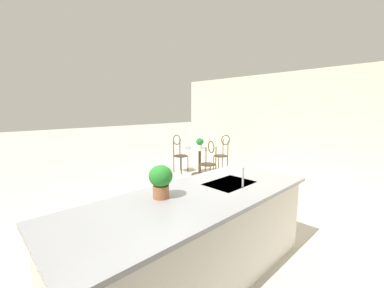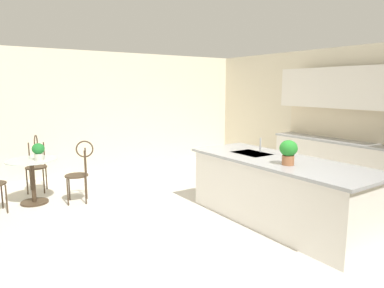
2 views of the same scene
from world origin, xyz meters
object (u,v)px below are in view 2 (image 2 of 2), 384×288
(chair_by_island, at_px, (80,169))
(potted_plant_counter_near, at_px, (288,151))
(potted_plant_on_table, at_px, (38,150))
(bistro_table, at_px, (33,177))
(chair_near_window, at_px, (36,161))

(chair_by_island, distance_m, potted_plant_counter_near, 3.39)
(chair_by_island, xyz_separation_m, potted_plant_on_table, (-0.27, -0.57, 0.33))
(bistro_table, relative_size, potted_plant_on_table, 2.89)
(potted_plant_on_table, bearing_deg, chair_by_island, 64.26)
(chair_near_window, xyz_separation_m, chair_by_island, (1.09, 0.47, 0.00))
(chair_near_window, bearing_deg, potted_plant_on_table, -6.67)
(bistro_table, distance_m, potted_plant_counter_near, 4.10)
(chair_by_island, xyz_separation_m, potted_plant_counter_near, (2.78, 1.87, 0.53))
(bistro_table, relative_size, potted_plant_counter_near, 2.47)
(bistro_table, distance_m, chair_near_window, 0.75)
(bistro_table, distance_m, potted_plant_on_table, 0.47)
(chair_near_window, relative_size, potted_plant_on_table, 3.76)
(potted_plant_on_table, height_order, potted_plant_counter_near, potted_plant_counter_near)
(potted_plant_on_table, relative_size, potted_plant_counter_near, 0.86)
(chair_by_island, height_order, potted_plant_counter_near, potted_plant_counter_near)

